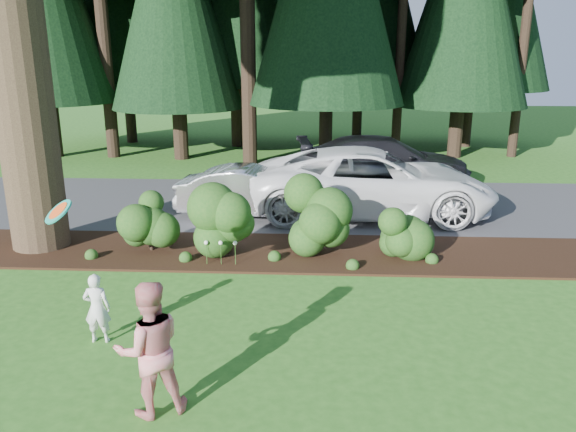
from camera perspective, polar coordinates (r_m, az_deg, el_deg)
The scene contains 11 objects.
ground at distance 9.62m, azimuth -7.37°, elevation -10.35°, with size 80.00×80.00×0.00m, color #2A621C.
mulch_bed at distance 12.57m, azimuth -4.80°, elevation -3.63°, with size 16.00×2.50×0.05m, color black.
driveway at distance 16.60m, azimuth -2.87°, elevation 1.34°, with size 22.00×6.00×0.03m, color #38383A.
shrub_row at distance 12.14m, azimuth -1.35°, elevation -0.40°, with size 6.53×1.60×1.61m.
lily_cluster at distance 11.66m, azimuth -6.86°, elevation -2.83°, with size 0.69×0.09×0.57m.
car_silver_wagon at distance 15.08m, azimuth -3.61°, elevation 2.45°, with size 1.41×4.04×1.33m, color silver.
car_white_suv at distance 15.29m, azimuth 8.54°, elevation 3.42°, with size 3.00×6.52×1.81m, color white.
car_dark_suv at distance 18.71m, azimuth 9.74°, elevation 5.46°, with size 2.30×5.67×1.64m, color black.
child at distance 9.11m, azimuth -18.82°, elevation -8.85°, with size 0.41×0.27×1.11m, color silver.
adult at distance 7.13m, azimuth -13.88°, elevation -12.98°, with size 0.84×0.66×1.73m, color red.
frisbee at distance 8.63m, azimuth -22.30°, elevation 0.43°, with size 0.50×0.44×0.41m.
Camera 1 is at (1.65, -8.45, 4.29)m, focal length 35.00 mm.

